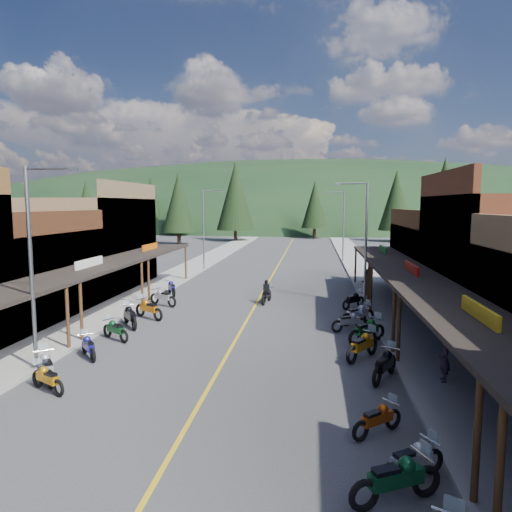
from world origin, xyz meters
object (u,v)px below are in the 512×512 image
(pine_3, at_px, (315,205))
(pine_9, at_px, (459,205))
(pine_11, at_px, (444,199))
(bike_west_5, at_px, (47,366))
(bike_west_7, at_px, (115,329))
(bike_east_2, at_px, (396,477))
(streetlight_2, at_px, (364,237))
(bike_west_10, at_px, (163,296))
(pedestrian_east_b, at_px, (366,282))
(pine_0, at_px, (86,205))
(rider_on_bike, at_px, (267,294))
(bike_west_8, at_px, (130,315))
(pine_5, at_px, (469,197))
(shop_west_3, at_px, (87,244))
(pine_1, at_px, (178,201))
(pine_2, at_px, (235,196))
(bike_east_10, at_px, (353,299))
(bike_west_9, at_px, (149,308))
(pedestrian_east_a, at_px, (445,360))
(bike_east_8, at_px, (349,320))
(pine_7, at_px, (151,201))
(bike_west_4, at_px, (47,377))
(bike_east_5, at_px, (385,363))
(pine_4, at_px, (396,200))
(streetlight_0, at_px, (34,259))
(pine_8, at_px, (131,208))
(pine_10, at_px, (178,203))
(bike_west_11, at_px, (172,287))
(bike_east_6, at_px, (362,344))
(bike_west_6, at_px, (88,346))
(bike_east_4, at_px, (377,417))
(bike_east_3, at_px, (412,459))
(streetlight_1, at_px, (205,226))
(bike_east_9, at_px, (358,313))
(shop_east_3, at_px, (456,262))
(bike_east_7, at_px, (367,329))
(streetlight_3, at_px, (342,223))

(pine_3, relative_size, pine_9, 1.02)
(pine_11, distance_m, bike_west_5, 52.38)
(bike_west_7, xyz_separation_m, bike_east_2, (11.31, -10.84, 0.06))
(streetlight_2, distance_m, bike_west_10, 13.59)
(pedestrian_east_b, bearing_deg, pine_11, -154.68)
(pine_0, bearing_deg, rider_on_bike, -53.26)
(streetlight_2, xyz_separation_m, bike_west_8, (-12.97, -7.27, -3.81))
(bike_west_10, bearing_deg, pine_5, -2.37)
(shop_west_3, xyz_separation_m, streetlight_2, (20.74, -3.30, 0.94))
(bike_west_5, distance_m, rider_on_bike, 15.97)
(shop_west_3, height_order, pine_1, pine_1)
(pine_2, xyz_separation_m, pine_5, (44.00, 14.00, 0.00))
(pine_1, bearing_deg, bike_east_10, -64.45)
(pine_2, relative_size, bike_west_7, 6.92)
(bike_west_9, xyz_separation_m, bike_west_10, (-0.29, 3.39, -0.02))
(bike_west_8, height_order, pedestrian_east_a, pedestrian_east_a)
(pine_9, relative_size, rider_on_bike, 4.90)
(pine_11, relative_size, bike_east_2, 5.53)
(pine_2, height_order, bike_east_8, pine_2)
(pine_3, xyz_separation_m, pine_7, (-36.00, 10.00, 0.75))
(pine_7, distance_m, rider_on_bike, 76.15)
(pine_1, relative_size, bike_west_4, 6.64)
(pine_3, height_order, bike_east_5, pine_3)
(bike_west_4, bearing_deg, pine_3, 21.47)
(pine_2, height_order, pine_4, pine_2)
(pine_9, xyz_separation_m, pedestrian_east_b, (-16.52, -34.55, -5.30))
(streetlight_0, distance_m, pine_8, 48.42)
(bike_east_2, height_order, rider_on_bike, rider_on_bike)
(bike_west_10, distance_m, bike_east_10, 12.22)
(pine_10, bearing_deg, pine_8, -111.80)
(bike_west_11, relative_size, bike_east_6, 0.92)
(pine_7, bearing_deg, bike_west_6, -71.93)
(pine_7, distance_m, bike_west_4, 88.15)
(pedestrian_east_a, bearing_deg, bike_east_5, -93.90)
(streetlight_2, xyz_separation_m, pine_0, (-46.95, 54.00, 2.02))
(pine_7, bearing_deg, rider_on_bike, -64.50)
(bike_east_4, bearing_deg, rider_on_bike, 156.61)
(bike_west_5, height_order, bike_east_3, bike_west_5)
(bike_west_7, xyz_separation_m, bike_east_5, (12.17, -3.53, 0.07))
(streetlight_1, xyz_separation_m, streetlight_2, (13.90, -14.00, 0.00))
(bike_west_6, xyz_separation_m, bike_west_10, (-0.10, 10.15, 0.09))
(pine_3, height_order, pine_9, pine_3)
(pine_2, bearing_deg, bike_east_9, -73.69)
(bike_west_9, bearing_deg, streetlight_2, -33.36)
(shop_east_3, relative_size, pine_2, 0.78)
(bike_west_9, relative_size, bike_west_10, 1.03)
(pine_7, distance_m, bike_east_6, 87.81)
(bike_west_7, bearing_deg, bike_east_7, -51.03)
(streetlight_3, xyz_separation_m, pine_0, (-46.95, 32.00, 2.02))
(shop_east_3, xyz_separation_m, pine_11, (6.25, 26.70, 4.65))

